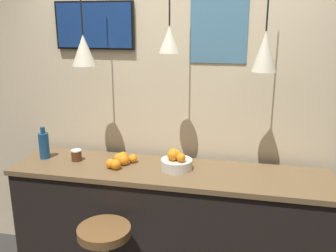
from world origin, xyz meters
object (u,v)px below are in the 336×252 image
object	(u,v)px
fruit_bowl	(176,161)
spread_jar	(76,155)
mounted_tv	(94,25)
juice_bottle	(44,145)

from	to	relation	value
fruit_bowl	spread_jar	world-z (taller)	fruit_bowl
spread_jar	mounted_tv	bearing A→B (deg)	76.21
fruit_bowl	juice_bottle	distance (m)	1.12
fruit_bowl	juice_bottle	size ratio (longest dim) A/B	0.91
fruit_bowl	juice_bottle	world-z (taller)	juice_bottle
spread_jar	mounted_tv	xyz separation A→B (m)	(0.08, 0.32, 1.02)
spread_jar	mounted_tv	size ratio (longest dim) A/B	0.14
fruit_bowl	mounted_tv	size ratio (longest dim) A/B	0.36
fruit_bowl	spread_jar	xyz separation A→B (m)	(-0.83, 0.00, -0.02)
spread_jar	juice_bottle	bearing A→B (deg)	180.00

